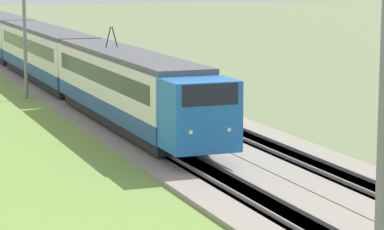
% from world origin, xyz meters
% --- Properties ---
extents(ballast_main, '(240.00, 4.40, 0.30)m').
position_xyz_m(ballast_main, '(50.00, 0.00, 0.15)').
color(ballast_main, gray).
rests_on(ballast_main, ground).
extents(ballast_adjacent, '(240.00, 4.40, 0.30)m').
position_xyz_m(ballast_adjacent, '(50.00, -4.47, 0.15)').
color(ballast_adjacent, gray).
rests_on(ballast_adjacent, ground).
extents(track_main, '(240.00, 1.57, 0.45)m').
position_xyz_m(track_main, '(50.00, 0.00, 0.16)').
color(track_main, '#4C4238').
rests_on(track_main, ground).
extents(track_adjacent, '(240.00, 1.57, 0.45)m').
position_xyz_m(track_adjacent, '(50.00, -4.47, 0.16)').
color(track_adjacent, '#4C4238').
rests_on(track_adjacent, ground).
extents(passenger_train, '(82.94, 2.94, 5.17)m').
position_xyz_m(passenger_train, '(64.32, 0.00, 2.43)').
color(passenger_train, blue).
rests_on(passenger_train, ground).
extents(catenary_mast_mid, '(0.22, 2.56, 8.20)m').
position_xyz_m(catenary_mast_mid, '(46.78, 2.65, 4.24)').
color(catenary_mast_mid, slate).
rests_on(catenary_mast_mid, ground).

